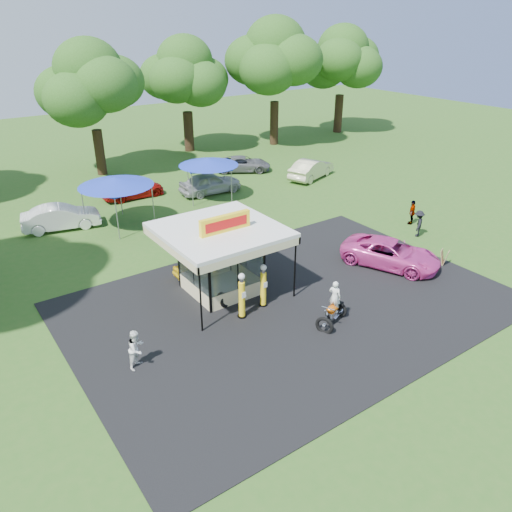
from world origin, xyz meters
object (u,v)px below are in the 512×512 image
at_px(bg_car_d, 243,164).
at_px(a_frame_sign, 444,258).
at_px(gas_pump_right, 263,286).
at_px(pink_sedan, 391,253).
at_px(spectator_east_a, 418,224).
at_px(gas_pump_left, 242,297).
at_px(gas_station_kiosk, 221,258).
at_px(spectator_west, 137,349).
at_px(bg_car_c, 210,183).
at_px(bg_car_b, 133,189).
at_px(tent_east, 208,162).
at_px(bg_car_a, 61,217).
at_px(bg_car_e, 311,169).
at_px(spectator_east_b, 412,212).
at_px(tent_west, 116,182).
at_px(kiosk_car, 200,265).
at_px(motorcycle, 333,307).

bearing_deg(bg_car_d, a_frame_sign, -151.01).
xyz_separation_m(gas_pump_right, pink_sedan, (8.10, -0.58, -0.31)).
bearing_deg(spectator_east_a, gas_pump_left, -28.83).
bearing_deg(pink_sedan, gas_station_kiosk, 138.13).
relative_size(gas_station_kiosk, spectator_west, 3.30).
height_order(spectator_west, bg_car_c, spectator_west).
distance_m(a_frame_sign, bg_car_b, 22.44).
xyz_separation_m(bg_car_b, tent_east, (4.58, -3.45, 2.08)).
height_order(gas_pump_right, bg_car_a, gas_pump_right).
bearing_deg(tent_east, bg_car_d, 36.81).
height_order(spectator_east_a, bg_car_e, spectator_east_a).
bearing_deg(bg_car_c, spectator_east_b, -147.18).
bearing_deg(bg_car_e, tent_west, 72.88).
bearing_deg(tent_west, kiosk_car, -83.89).
height_order(spectator_east_b, tent_west, tent_west).
height_order(pink_sedan, spectator_east_b, spectator_east_b).
relative_size(kiosk_car, bg_car_a, 0.59).
relative_size(a_frame_sign, tent_east, 0.20).
bearing_deg(spectator_east_b, kiosk_car, -34.82).
bearing_deg(bg_car_b, bg_car_c, -114.84).
relative_size(bg_car_c, bg_car_d, 1.01).
height_order(kiosk_car, bg_car_a, bg_car_a).
xyz_separation_m(gas_pump_left, spectator_east_b, (15.27, 2.98, -0.27)).
bearing_deg(bg_car_a, gas_pump_left, -154.32).
relative_size(pink_sedan, bg_car_e, 1.07).
bearing_deg(spectator_east_a, bg_car_b, -90.52).
distance_m(tent_west, tent_east, 7.59).
relative_size(gas_pump_left, motorcycle, 1.05).
bearing_deg(tent_east, tent_west, -169.58).
distance_m(bg_car_a, bg_car_c, 11.36).
bearing_deg(tent_west, bg_car_e, 2.96).
xyz_separation_m(gas_pump_right, kiosk_car, (-0.85, 4.55, -0.56)).
height_order(bg_car_d, bg_car_e, bg_car_e).
bearing_deg(gas_station_kiosk, bg_car_a, 108.24).
relative_size(bg_car_a, bg_car_e, 0.97).
bearing_deg(bg_car_c, tent_east, 149.52).
distance_m(spectator_west, bg_car_b, 20.47).
bearing_deg(a_frame_sign, bg_car_b, 90.77).
xyz_separation_m(a_frame_sign, spectator_east_a, (2.01, 3.40, 0.40)).
relative_size(kiosk_car, bg_car_b, 0.61).
xyz_separation_m(bg_car_b, bg_car_e, (14.06, -3.94, 0.14)).
bearing_deg(gas_pump_right, pink_sedan, -4.06).
height_order(spectator_west, bg_car_a, spectator_west).
height_order(spectator_east_a, spectator_east_b, spectator_east_a).
bearing_deg(gas_pump_right, motorcycle, -60.21).
xyz_separation_m(spectator_east_b, bg_car_d, (-2.24, 16.44, -0.15)).
height_order(bg_car_c, bg_car_d, bg_car_c).
bearing_deg(bg_car_c, bg_car_d, -54.43).
xyz_separation_m(gas_station_kiosk, bg_car_a, (-4.18, 12.67, -1.00)).
distance_m(spectator_east_a, bg_car_e, 13.23).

